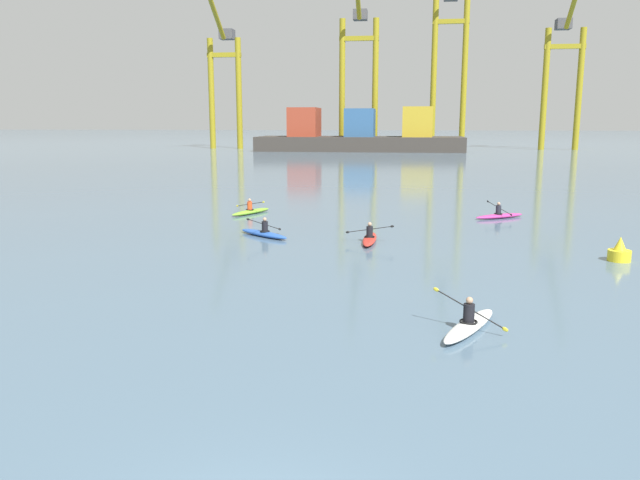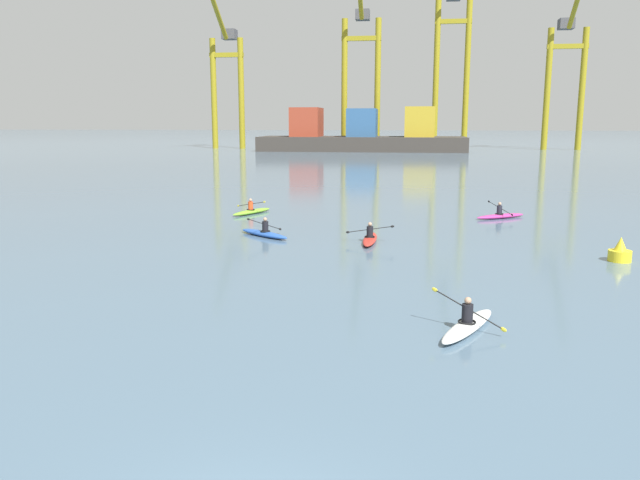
{
  "view_description": "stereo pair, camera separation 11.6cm",
  "coord_description": "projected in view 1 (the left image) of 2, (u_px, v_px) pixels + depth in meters",
  "views": [
    {
      "loc": [
        1.88,
        -6.75,
        5.56
      ],
      "look_at": [
        -1.6,
        19.06,
        0.6
      ],
      "focal_mm": 35.06,
      "sensor_mm": 36.0,
      "label": 1
    },
    {
      "loc": [
        2.0,
        -6.74,
        5.56
      ],
      "look_at": [
        -1.6,
        19.06,
        0.6
      ],
      "focal_mm": 35.06,
      "sensor_mm": 36.0,
      "label": 2
    }
  ],
  "objects": [
    {
      "name": "container_barge",
      "position": [
        360.0,
        136.0,
        119.08
      ],
      "size": [
        38.96,
        11.97,
        8.24
      ],
      "color": "#38332D",
      "rests_on": "ground"
    },
    {
      "name": "gantry_crane_west",
      "position": [
        224.0,
        72.0,
        126.91
      ],
      "size": [
        7.02,
        16.97,
        31.72
      ],
      "color": "olive",
      "rests_on": "ground"
    },
    {
      "name": "gantry_crane_west_mid",
      "position": [
        359.0,
        60.0,
        124.05
      ],
      "size": [
        7.88,
        19.18,
        35.58
      ],
      "color": "olive",
      "rests_on": "ground"
    },
    {
      "name": "gantry_crane_east_mid",
      "position": [
        450.0,
        53.0,
        127.1
      ],
      "size": [
        7.38,
        16.51,
        37.12
      ],
      "color": "olive",
      "rests_on": "ground"
    },
    {
      "name": "gantry_crane_east",
      "position": [
        565.0,
        63.0,
        120.76
      ],
      "size": [
        7.71,
        19.14,
        36.29
      ],
      "color": "olive",
      "rests_on": "ground"
    },
    {
      "name": "channel_buoy",
      "position": [
        619.0,
        252.0,
        25.19
      ],
      "size": [
        0.9,
        0.9,
        1.0
      ],
      "color": "yellow",
      "rests_on": "ground"
    },
    {
      "name": "kayak_red",
      "position": [
        370.0,
        238.0,
        29.21
      ],
      "size": [
        2.27,
        3.41,
        0.95
      ],
      "color": "red",
      "rests_on": "ground"
    },
    {
      "name": "kayak_magenta",
      "position": [
        499.0,
        215.0,
        36.37
      ],
      "size": [
        3.18,
        2.35,
        0.95
      ],
      "color": "#C13384",
      "rests_on": "ground"
    },
    {
      "name": "kayak_white",
      "position": [
        469.0,
        324.0,
        16.85
      ],
      "size": [
        2.0,
        3.33,
        1.09
      ],
      "color": "silver",
      "rests_on": "ground"
    },
    {
      "name": "kayak_blue",
      "position": [
        264.0,
        233.0,
        30.61
      ],
      "size": [
        3.04,
        2.58,
        1.05
      ],
      "color": "#2856B2",
      "rests_on": "ground"
    },
    {
      "name": "kayak_lime",
      "position": [
        251.0,
        211.0,
        38.11
      ],
      "size": [
        2.06,
        3.32,
        0.95
      ],
      "color": "#7ABC2D",
      "rests_on": "ground"
    }
  ]
}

